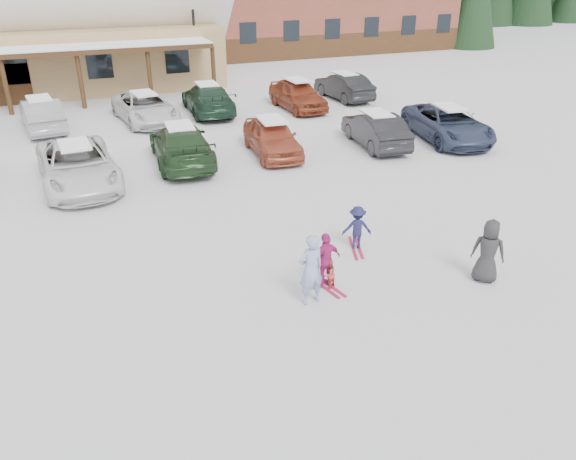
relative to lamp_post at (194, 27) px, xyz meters
name	(u,v)px	position (x,y,z in m)	size (l,w,h in m)	color
ground	(292,284)	(-3.42, -24.24, -3.52)	(160.00, 160.00, 0.00)	silver
lamp_post	(194,27)	(0.00, 0.00, 0.00)	(0.50, 0.25, 6.24)	black
adult_skier	(311,269)	(-3.31, -25.14, -2.63)	(0.65, 0.43, 1.78)	#909EC8
toddler_red	(329,274)	(-2.62, -24.71, -3.14)	(0.37, 0.29, 0.76)	#CC453F
child_navy	(357,228)	(-1.01, -23.10, -2.89)	(0.81, 0.47, 1.26)	#191A45
skis_child_navy	(356,247)	(-1.01, -23.10, -3.51)	(0.20, 1.40, 0.03)	#AE183C
child_magenta	(326,260)	(-2.67, -24.60, -2.80)	(0.84, 0.35, 1.44)	#B92373
skis_child_magenta	(325,285)	(-2.67, -24.60, -3.51)	(0.20, 1.40, 0.03)	#AE183C
bystander_dark	(488,251)	(1.17, -25.84, -2.70)	(0.81, 0.53, 1.66)	#2A2A2D
parked_car_2	(78,165)	(-7.90, -15.18, -2.77)	(2.50, 5.43, 1.51)	white
parked_car_3	(181,145)	(-4.01, -14.20, -2.77)	(2.11, 5.20, 1.51)	#234021
parked_car_4	(272,137)	(-0.33, -14.47, -2.79)	(1.73, 4.30, 1.47)	#AB4B30
parked_car_5	(375,130)	(4.17, -15.02, -2.81)	(1.51, 4.34, 1.43)	black
parked_car_6	(448,124)	(7.56, -15.41, -2.79)	(2.44, 5.28, 1.47)	#323C58
parked_car_9	(42,114)	(-9.06, -7.20, -2.77)	(1.60, 4.59, 1.51)	#9D9CA0
parked_car_10	(145,108)	(-4.36, -7.45, -2.81)	(2.35, 5.10, 1.42)	white
parked_car_11	(208,99)	(-1.08, -6.89, -2.77)	(2.11, 5.18, 1.50)	#1D3A29
parked_car_12	(298,94)	(3.56, -7.81, -2.75)	(1.83, 4.55, 1.55)	brown
parked_car_13	(344,86)	(6.89, -6.65, -2.80)	(1.54, 4.41, 1.45)	black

